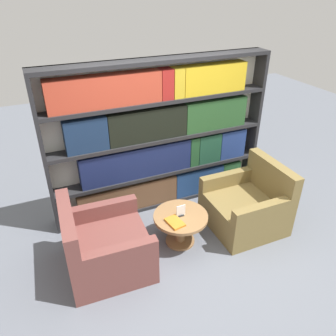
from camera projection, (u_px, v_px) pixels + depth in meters
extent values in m
plane|color=slate|center=(198.00, 251.00, 4.17)|extent=(14.00, 14.00, 0.00)
cube|color=silver|center=(157.00, 134.00, 4.68)|extent=(3.18, 0.05, 2.16)
cube|color=#262628|center=(44.00, 159.00, 4.04)|extent=(0.05, 0.30, 2.16)
cube|color=#262628|center=(253.00, 121.00, 5.13)|extent=(0.05, 0.30, 2.16)
cube|color=#262628|center=(162.00, 199.00, 5.11)|extent=(3.08, 0.30, 0.05)
cube|color=#262628|center=(161.00, 171.00, 4.85)|extent=(3.08, 0.30, 0.05)
cube|color=#262628|center=(161.00, 138.00, 4.59)|extent=(3.08, 0.30, 0.05)
cube|color=#262628|center=(160.00, 100.00, 4.32)|extent=(3.08, 0.30, 0.05)
cube|color=#262628|center=(160.00, 60.00, 4.06)|extent=(3.08, 0.30, 0.05)
cube|color=brown|center=(128.00, 196.00, 4.79)|extent=(1.47, 0.20, 0.41)
cube|color=navy|center=(198.00, 179.00, 5.19)|extent=(0.81, 0.20, 0.41)
cube|color=#26532C|center=(228.00, 172.00, 5.39)|extent=(0.31, 0.20, 0.41)
cube|color=navy|center=(137.00, 162.00, 4.58)|extent=(1.59, 0.20, 0.45)
cube|color=#204B29|center=(192.00, 150.00, 4.88)|extent=(0.14, 0.20, 0.45)
cube|color=#1C4833|center=(207.00, 147.00, 4.97)|extent=(0.37, 0.20, 0.45)
cube|color=navy|center=(230.00, 143.00, 5.11)|extent=(0.43, 0.20, 0.45)
cube|color=#192D4C|center=(86.00, 134.00, 4.09)|extent=(0.53, 0.20, 0.44)
cube|color=black|center=(147.00, 124.00, 4.37)|extent=(1.09, 0.20, 0.44)
cube|color=#285228|center=(214.00, 113.00, 4.73)|extent=(0.96, 0.20, 0.44)
cube|color=#C0412B|center=(105.00, 91.00, 3.93)|extent=(1.40, 0.20, 0.39)
cube|color=#A8231E|center=(165.00, 84.00, 4.21)|extent=(0.16, 0.20, 0.39)
cube|color=gold|center=(177.00, 82.00, 4.27)|extent=(0.15, 0.20, 0.39)
cube|color=gold|center=(213.00, 78.00, 4.46)|extent=(0.93, 0.20, 0.39)
cube|color=brown|center=(109.00, 252.00, 3.86)|extent=(0.98, 0.98, 0.42)
cube|color=brown|center=(69.00, 230.00, 3.51)|extent=(0.18, 0.94, 0.48)
cube|color=brown|center=(121.00, 254.00, 3.39)|extent=(0.80, 0.16, 0.20)
cube|color=brown|center=(105.00, 210.00, 4.06)|extent=(0.80, 0.16, 0.20)
cube|color=olive|center=(244.00, 212.00, 4.52)|extent=(0.94, 0.95, 0.42)
cube|color=olive|center=(272.00, 178.00, 4.43)|extent=(0.15, 0.94, 0.48)
cube|color=olive|center=(225.00, 179.00, 4.67)|extent=(0.79, 0.13, 0.20)
cube|color=olive|center=(261.00, 212.00, 4.02)|extent=(0.79, 0.13, 0.20)
cylinder|color=olive|center=(180.00, 230.00, 4.23)|extent=(0.12, 0.12, 0.39)
cylinder|color=olive|center=(180.00, 240.00, 4.32)|extent=(0.38, 0.38, 0.03)
cylinder|color=olive|center=(181.00, 217.00, 4.12)|extent=(0.69, 0.69, 0.04)
cube|color=black|center=(181.00, 215.00, 4.11)|extent=(0.07, 0.06, 0.01)
cube|color=white|center=(181.00, 211.00, 4.07)|extent=(0.12, 0.01, 0.15)
cube|color=orange|center=(175.00, 222.00, 3.97)|extent=(0.20, 0.27, 0.03)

